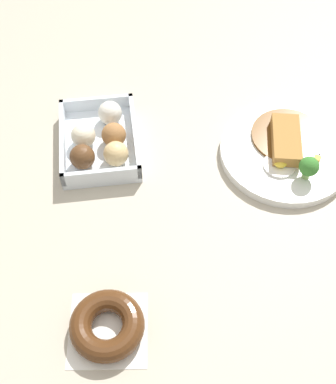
{
  "coord_description": "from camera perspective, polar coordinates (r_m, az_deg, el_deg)",
  "views": [
    {
      "loc": [
        -0.52,
        0.14,
        0.75
      ],
      "look_at": [
        -0.0,
        0.07,
        0.03
      ],
      "focal_mm": 47.29,
      "sensor_mm": 36.0,
      "label": 1
    }
  ],
  "objects": [
    {
      "name": "ground_plane",
      "position": [
        0.93,
        4.21,
        -0.43
      ],
      "size": [
        1.6,
        1.6,
        0.0
      ],
      "primitive_type": "plane",
      "color": "#B2A893"
    },
    {
      "name": "chocolate_ring_donut",
      "position": [
        0.79,
        -6.89,
        -14.73
      ],
      "size": [
        0.13,
        0.13,
        0.04
      ],
      "color": "white",
      "rests_on": "ground_plane"
    },
    {
      "name": "donut_box",
      "position": [
        0.98,
        -7.62,
        5.79
      ],
      "size": [
        0.2,
        0.15,
        0.06
      ],
      "color": "silver",
      "rests_on": "ground_plane"
    },
    {
      "name": "curry_plate",
      "position": [
        1.0,
        13.14,
        4.56
      ],
      "size": [
        0.25,
        0.25,
        0.07
      ],
      "color": "white",
      "rests_on": "ground_plane"
    }
  ]
}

